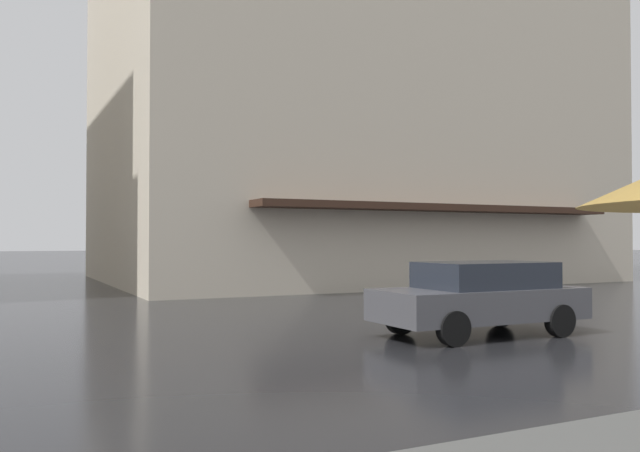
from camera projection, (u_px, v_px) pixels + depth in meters
name	position (u px, v px, depth m)	size (l,w,h in m)	color
haussmann_block_corner	(340.00, 73.00, 31.51)	(16.63, 21.22, 20.11)	beige
car_dark_grey	(481.00, 296.00, 12.62)	(1.85, 4.10, 1.41)	#4C4C51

